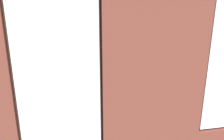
% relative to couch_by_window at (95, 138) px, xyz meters
% --- Properties ---
extents(ground_plane, '(6.95, 6.31, 0.10)m').
position_rel_couch_by_window_xyz_m(ground_plane, '(-0.69, -2.12, -0.38)').
color(ground_plane, '#99663D').
extents(brick_wall_with_windows, '(6.35, 0.30, 3.08)m').
position_rel_couch_by_window_xyz_m(brick_wall_with_windows, '(-0.69, 0.65, 1.16)').
color(brick_wall_with_windows, brown).
rests_on(brick_wall_with_windows, ground_plane).
extents(couch_by_window, '(1.94, 0.87, 0.80)m').
position_rel_couch_by_window_xyz_m(couch_by_window, '(0.00, 0.00, 0.00)').
color(couch_by_window, black).
rests_on(couch_by_window, ground_plane).
extents(couch_left, '(0.93, 1.74, 0.80)m').
position_rel_couch_by_window_xyz_m(couch_left, '(-3.17, -1.84, 0.00)').
color(couch_left, black).
rests_on(couch_left, ground_plane).
extents(coffee_table, '(1.33, 0.71, 0.43)m').
position_rel_couch_by_window_xyz_m(coffee_table, '(-0.45, -2.36, 0.05)').
color(coffee_table, tan).
rests_on(coffee_table, ground_plane).
extents(cup_ceramic, '(0.08, 0.08, 0.10)m').
position_rel_couch_by_window_xyz_m(cup_ceramic, '(-0.05, -2.25, 0.15)').
color(cup_ceramic, silver).
rests_on(cup_ceramic, coffee_table).
extents(remote_silver, '(0.16, 0.15, 0.02)m').
position_rel_couch_by_window_xyz_m(remote_silver, '(-0.28, -2.45, 0.11)').
color(remote_silver, '#B2B2B7').
rests_on(remote_silver, coffee_table).
extents(remote_black, '(0.16, 0.15, 0.02)m').
position_rel_couch_by_window_xyz_m(remote_black, '(-0.55, -2.25, 0.11)').
color(remote_black, black).
rests_on(remote_black, coffee_table).
extents(media_console, '(1.18, 0.42, 0.45)m').
position_rel_couch_by_window_xyz_m(media_console, '(2.14, -2.55, -0.10)').
color(media_console, black).
rests_on(media_console, ground_plane).
extents(papasan_chair, '(1.17, 1.17, 0.72)m').
position_rel_couch_by_window_xyz_m(papasan_chair, '(-0.04, -3.93, 0.13)').
color(papasan_chair, olive).
rests_on(papasan_chair, ground_plane).
extents(potted_plant_by_left_couch, '(0.30, 0.30, 0.57)m').
position_rel_couch_by_window_xyz_m(potted_plant_by_left_couch, '(-2.77, -3.15, 0.03)').
color(potted_plant_by_left_couch, '#9E5638').
rests_on(potted_plant_by_left_couch, ground_plane).
extents(potted_plant_between_couches, '(1.09, 1.03, 1.37)m').
position_rel_couch_by_window_xyz_m(potted_plant_between_couches, '(-1.42, -0.05, 0.16)').
color(potted_plant_between_couches, '#9E5638').
rests_on(potted_plant_between_couches, ground_plane).
extents(potted_plant_near_tv, '(0.75, 0.76, 0.98)m').
position_rel_couch_by_window_xyz_m(potted_plant_near_tv, '(1.60, -1.52, 0.29)').
color(potted_plant_near_tv, '#9E5638').
rests_on(potted_plant_near_tv, ground_plane).
extents(potted_plant_foreground_right, '(0.60, 0.60, 0.85)m').
position_rel_couch_by_window_xyz_m(potted_plant_foreground_right, '(1.84, -4.23, 0.23)').
color(potted_plant_foreground_right, '#47423D').
rests_on(potted_plant_foreground_right, ground_plane).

